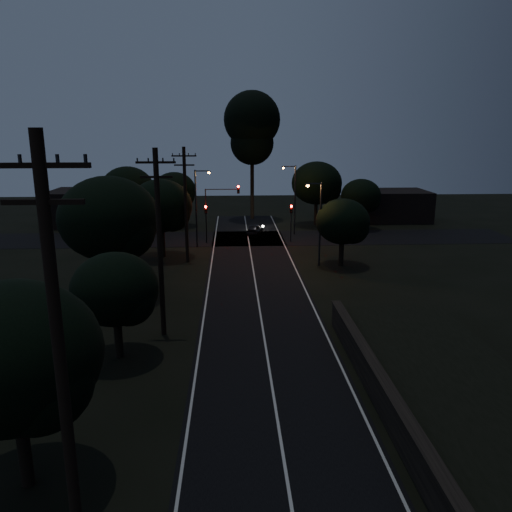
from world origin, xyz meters
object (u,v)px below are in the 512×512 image
utility_pole_mid (160,241)px  streetlight_b (293,195)px  utility_pole_far (186,203)px  streetlight_c (318,218)px  car (255,229)px  tall_pine (252,127)px  utility_pole_near (61,373)px  signal_mast (221,203)px  streetlight_a (198,203)px  signal_left (206,217)px  signal_right (291,216)px

utility_pole_mid → streetlight_b: size_ratio=1.38×
utility_pole_far → streetlight_c: bearing=-9.6°
utility_pole_mid → streetlight_c: utility_pole_mid is taller
utility_pole_far → car: (6.88, 12.38, -4.87)m
tall_pine → utility_pole_far: bearing=-106.9°
utility_pole_mid → utility_pole_far: (0.00, 17.00, -0.25)m
utility_pole_far → streetlight_c: (11.83, -2.00, -1.13)m
utility_pole_near → streetlight_b: utility_pole_near is taller
signal_mast → streetlight_a: 3.13m
streetlight_c → car: 15.66m
car → streetlight_b: bearing=-169.6°
signal_mast → streetlight_c: streetlight_c is taller
utility_pole_near → utility_pole_mid: size_ratio=1.09×
tall_pine → signal_left: tall_pine is taller
utility_pole_far → streetlight_b: size_ratio=1.31×
utility_pole_far → streetlight_b: 16.51m
utility_pole_mid → signal_left: size_ratio=2.68×
utility_pole_mid → streetlight_b: bearing=68.7°
streetlight_b → utility_pole_mid: bearing=-111.3°
utility_pole_mid → signal_mast: (3.09, 24.99, -1.40)m
utility_pole_mid → tall_pine: size_ratio=0.65×
streetlight_c → utility_pole_far: bearing=170.4°
signal_right → signal_mast: size_ratio=0.66×
utility_pole_far → signal_right: utility_pole_far is taller
utility_pole_mid → streetlight_c: size_ratio=1.47×
utility_pole_near → utility_pole_mid: bearing=90.0°
utility_pole_mid → signal_right: 27.30m
signal_left → streetlight_c: size_ratio=0.55×
streetlight_a → utility_pole_far: bearing=-96.6°
signal_left → car: 7.36m
tall_pine → signal_mast: 17.42m
utility_pole_mid → streetlight_c: bearing=51.7°
utility_pole_far → signal_left: utility_pole_far is taller
signal_mast → streetlight_b: size_ratio=0.78×
utility_pole_near → signal_mast: 42.15m
utility_pole_far → car: utility_pole_far is taller
signal_left → signal_right: same height
streetlight_b → signal_left: bearing=-158.0°
streetlight_a → car: 9.75m
utility_pole_far → tall_pine: bearing=73.1°
streetlight_c → car: (-4.95, 14.38, -3.73)m
streetlight_c → car: streetlight_c is taller
signal_right → streetlight_c: bearing=-83.0°
utility_pole_mid → tall_pine: tall_pine is taller
signal_mast → streetlight_c: size_ratio=0.83×
utility_pole_near → signal_right: 43.44m
streetlight_a → utility_pole_mid: bearing=-91.7°
utility_pole_far → tall_pine: tall_pine is taller
utility_pole_far → streetlight_c: utility_pole_far is taller
streetlight_c → streetlight_b: bearing=92.1°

